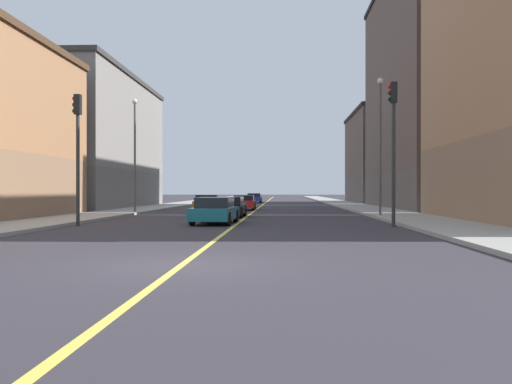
% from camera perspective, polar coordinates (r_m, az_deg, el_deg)
% --- Properties ---
extents(ground_plane, '(400.00, 400.00, 0.00)m').
position_cam_1_polar(ground_plane, '(12.26, -7.54, -7.39)').
color(ground_plane, '#322E36').
rests_on(ground_plane, ground).
extents(sidewalk_left, '(3.67, 168.00, 0.15)m').
position_cam_1_polar(sidewalk_left, '(61.39, 9.33, -1.27)').
color(sidewalk_left, '#9E9B93').
rests_on(sidewalk_left, ground).
extents(sidewalk_right, '(3.67, 168.00, 0.15)m').
position_cam_1_polar(sidewalk_right, '(62.04, -7.95, -1.25)').
color(sidewalk_right, '#9E9B93').
rests_on(sidewalk_right, ground).
extents(lane_center_stripe, '(0.16, 154.00, 0.01)m').
position_cam_1_polar(lane_center_stripe, '(61.02, 0.65, -1.34)').
color(lane_center_stripe, '#E5D14C').
rests_on(lane_center_stripe, ground).
extents(building_left_mid, '(9.42, 23.31, 20.37)m').
position_cam_1_polar(building_left_mid, '(51.82, 18.02, 9.69)').
color(building_left_mid, brown).
rests_on(building_left_mid, ground).
extents(building_left_far, '(9.42, 18.15, 11.48)m').
position_cam_1_polar(building_left_far, '(72.90, 13.37, 3.42)').
color(building_left_far, brown).
rests_on(building_left_far, ground).
extents(building_right_midblock, '(9.42, 22.56, 11.94)m').
position_cam_1_polar(building_right_midblock, '(53.68, -16.79, 4.83)').
color(building_right_midblock, slate).
rests_on(building_right_midblock, ground).
extents(traffic_light_left_near, '(0.40, 0.32, 6.36)m').
position_cam_1_polar(traffic_light_left_near, '(25.41, 13.77, 5.75)').
color(traffic_light_left_near, '#2D2D2D').
rests_on(traffic_light_left_near, ground).
extents(traffic_light_right_near, '(0.40, 0.32, 5.93)m').
position_cam_1_polar(traffic_light_right_near, '(26.57, -17.69, 4.98)').
color(traffic_light_right_near, '#2D2D2D').
rests_on(traffic_light_right_near, ground).
extents(street_lamp_left_near, '(0.36, 0.36, 8.21)m').
position_cam_1_polar(street_lamp_left_near, '(34.59, 12.51, 5.85)').
color(street_lamp_left_near, '#4C4C51').
rests_on(street_lamp_left_near, ground).
extents(street_lamp_right_near, '(0.36, 0.36, 7.80)m').
position_cam_1_polar(street_lamp_right_near, '(39.82, -12.21, 4.79)').
color(street_lamp_right_near, '#4C4C51').
rests_on(street_lamp_right_near, ground).
extents(car_red, '(1.86, 4.57, 1.21)m').
position_cam_1_polar(car_red, '(46.06, -1.22, -1.08)').
color(car_red, red).
rests_on(car_red, ground).
extents(car_orange, '(1.96, 4.60, 1.26)m').
position_cam_1_polar(car_orange, '(44.85, -5.04, -1.11)').
color(car_orange, orange).
rests_on(car_orange, ground).
extents(car_teal, '(2.02, 4.59, 1.28)m').
position_cam_1_polar(car_teal, '(27.01, -4.19, -1.92)').
color(car_teal, '#196670').
rests_on(car_teal, ground).
extents(car_black, '(1.89, 4.16, 1.23)m').
position_cam_1_polar(car_black, '(33.91, -2.72, -1.52)').
color(car_black, black).
rests_on(car_black, ground).
extents(car_blue, '(1.93, 4.22, 1.23)m').
position_cam_1_polar(car_blue, '(72.79, -0.18, -0.62)').
color(car_blue, '#23389E').
rests_on(car_blue, ground).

